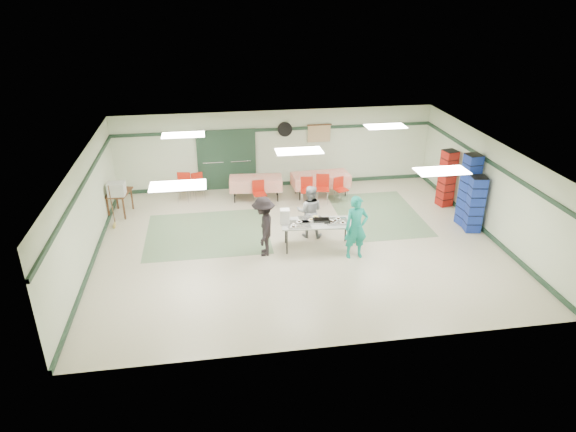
{
  "coord_description": "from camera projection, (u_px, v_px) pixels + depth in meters",
  "views": [
    {
      "loc": [
        -2.25,
        -12.51,
        6.71
      ],
      "look_at": [
        -0.34,
        -0.3,
        0.99
      ],
      "focal_mm": 32.0,
      "sensor_mm": 36.0,
      "label": 1
    }
  ],
  "objects": [
    {
      "name": "sheet_tray_left",
      "position": [
        299.0,
        225.0,
        13.65
      ],
      "size": [
        0.64,
        0.51,
        0.02
      ],
      "primitive_type": "cube",
      "rotation": [
        0.0,
        0.0,
        -0.09
      ],
      "color": "silver",
      "rests_on": "serving_table"
    },
    {
      "name": "baking_pan",
      "position": [
        321.0,
        221.0,
        13.81
      ],
      "size": [
        0.47,
        0.32,
        0.08
      ],
      "primitive_type": "cube",
      "rotation": [
        0.0,
        0.0,
        -0.09
      ],
      "color": "black",
      "rests_on": "serving_table"
    },
    {
      "name": "floor",
      "position": [
        298.0,
        243.0,
        14.35
      ],
      "size": [
        11.0,
        11.0,
        0.0
      ],
      "primitive_type": "plane",
      "color": "beige",
      "rests_on": "ground"
    },
    {
      "name": "wall_left",
      "position": [
        85.0,
        212.0,
        13.01
      ],
      "size": [
        0.0,
        9.0,
        9.0
      ],
      "primitive_type": "plane",
      "rotation": [
        1.57,
        0.0,
        1.57
      ],
      "color": "beige",
      "rests_on": "floor"
    },
    {
      "name": "foam_box_stack",
      "position": [
        285.0,
        216.0,
        13.68
      ],
      "size": [
        0.27,
        0.25,
        0.4
      ],
      "primitive_type": "cube",
      "rotation": [
        0.0,
        0.0,
        -0.09
      ],
      "color": "white",
      "rests_on": "serving_table"
    },
    {
      "name": "double_door_left",
      "position": [
        213.0,
        161.0,
        17.58
      ],
      "size": [
        0.9,
        0.06,
        2.1
      ],
      "primitive_type": "cube",
      "color": "gray",
      "rests_on": "floor"
    },
    {
      "name": "dining_table_b",
      "position": [
        256.0,
        183.0,
        17.0
      ],
      "size": [
        1.77,
        0.9,
        0.77
      ],
      "rotation": [
        0.0,
        0.0,
        -0.08
      ],
      "color": "red",
      "rests_on": "floor"
    },
    {
      "name": "broom",
      "position": [
        112.0,
        205.0,
        15.04
      ],
      "size": [
        0.08,
        0.22,
        1.32
      ],
      "primitive_type": "cylinder",
      "rotation": [
        0.14,
        0.0,
        0.26
      ],
      "color": "brown",
      "rests_on": "floor"
    },
    {
      "name": "green_patch_b",
      "position": [
        378.0,
        214.0,
        16.09
      ],
      "size": [
        2.5,
        3.5,
        0.01
      ],
      "primitive_type": "cube",
      "color": "gray",
      "rests_on": "floor"
    },
    {
      "name": "crate_stack_blue_a",
      "position": [
        469.0,
        190.0,
        15.03
      ],
      "size": [
        0.46,
        0.46,
        2.19
      ],
      "primitive_type": "cube",
      "rotation": [
        0.0,
        0.0,
        0.11
      ],
      "color": "#192998",
      "rests_on": "floor"
    },
    {
      "name": "baseboard_left",
      "position": [
        95.0,
        256.0,
        13.56
      ],
      "size": [
        0.06,
        9.0,
        0.12
      ],
      "primitive_type": "cube",
      "rotation": [
        0.0,
        0.0,
        1.57
      ],
      "color": "#1F3827",
      "rests_on": "floor"
    },
    {
      "name": "chair_c",
      "position": [
        340.0,
        187.0,
        16.9
      ],
      "size": [
        0.48,
        0.48,
        0.81
      ],
      "rotation": [
        0.0,
        0.0,
        0.36
      ],
      "color": "red",
      "rests_on": "floor"
    },
    {
      "name": "double_door_right",
      "position": [
        241.0,
        159.0,
        17.72
      ],
      "size": [
        0.9,
        0.06,
        2.1
      ],
      "primitive_type": "cube",
      "color": "gray",
      "rests_on": "floor"
    },
    {
      "name": "chair_d",
      "position": [
        259.0,
        191.0,
        16.52
      ],
      "size": [
        0.44,
        0.44,
        0.85
      ],
      "rotation": [
        0.0,
        0.0,
        0.12
      ],
      "color": "red",
      "rests_on": "floor"
    },
    {
      "name": "volunteer_teal",
      "position": [
        356.0,
        227.0,
        13.31
      ],
      "size": [
        0.64,
        0.44,
        1.71
      ],
      "primitive_type": "imported",
      "rotation": [
        0.0,
        0.0,
        0.05
      ],
      "color": "#159482",
      "rests_on": "floor"
    },
    {
      "name": "trim_left",
      "position": [
        82.0,
        186.0,
        12.72
      ],
      "size": [
        0.06,
        9.0,
        0.1
      ],
      "primitive_type": "cube",
      "rotation": [
        0.0,
        0.0,
        1.57
      ],
      "color": "#1F3827",
      "rests_on": "wall_back"
    },
    {
      "name": "baseboard_back",
      "position": [
        277.0,
        184.0,
        18.34
      ],
      "size": [
        11.0,
        0.06,
        0.12
      ],
      "primitive_type": "cube",
      "color": "#1F3827",
      "rests_on": "floor"
    },
    {
      "name": "chair_loose_a",
      "position": [
        198.0,
        183.0,
        17.19
      ],
      "size": [
        0.47,
        0.47,
        0.83
      ],
      "rotation": [
        0.0,
        0.0,
        0.26
      ],
      "color": "red",
      "rests_on": "floor"
    },
    {
      "name": "dining_table_a",
      "position": [
        321.0,
        179.0,
        17.31
      ],
      "size": [
        1.95,
        0.96,
        0.77
      ],
      "rotation": [
        0.0,
        0.0,
        0.06
      ],
      "color": "red",
      "rests_on": "floor"
    },
    {
      "name": "wall_right",
      "position": [
        489.0,
        187.0,
        14.56
      ],
      "size": [
        0.0,
        9.0,
        9.0
      ],
      "primitive_type": "plane",
      "rotation": [
        1.57,
        0.0,
        -1.57
      ],
      "color": "beige",
      "rests_on": "floor"
    },
    {
      "name": "chair_b",
      "position": [
        307.0,
        187.0,
        16.74
      ],
      "size": [
        0.45,
        0.45,
        0.87
      ],
      "rotation": [
        0.0,
        0.0,
        -0.11
      ],
      "color": "red",
      "rests_on": "floor"
    },
    {
      "name": "baseboard_right",
      "position": [
        481.0,
        228.0,
        15.1
      ],
      "size": [
        0.06,
        9.0,
        0.12
      ],
      "primitive_type": "cube",
      "rotation": [
        0.0,
        0.0,
        1.57
      ],
      "color": "#1F3827",
      "rests_on": "floor"
    },
    {
      "name": "serving_table",
      "position": [
        317.0,
        224.0,
        13.82
      ],
      "size": [
        2.0,
        0.95,
        0.76
      ],
      "rotation": [
        0.0,
        0.0,
        -0.09
      ],
      "color": "#A6A6A1",
      "rests_on": "floor"
    },
    {
      "name": "sheet_tray_right",
      "position": [
        337.0,
        222.0,
        13.82
      ],
      "size": [
        0.62,
        0.49,
        0.02
      ],
      "primitive_type": "cube",
      "rotation": [
        0.0,
        0.0,
        -0.09
      ],
      "color": "silver",
      "rests_on": "serving_table"
    },
    {
      "name": "scroll_banner",
      "position": [
        319.0,
        133.0,
        17.77
      ],
      "size": [
        0.8,
        0.02,
        0.6
      ],
      "primitive_type": "cube",
      "color": "tan",
      "rests_on": "wall_back"
    },
    {
      "name": "printer_table",
      "position": [
        119.0,
        195.0,
        15.86
      ],
      "size": [
        0.78,
        1.05,
        0.74
      ],
      "rotation": [
        0.0,
        0.0,
        -0.19
      ],
      "color": "brown",
      "rests_on": "floor"
    },
    {
      "name": "green_patch_a",
      "position": [
        208.0,
        233.0,
        14.9
      ],
      "size": [
        3.5,
        3.0,
        0.01
      ],
      "primitive_type": "cube",
      "color": "gray",
      "rests_on": "floor"
    },
    {
      "name": "trim_back",
      "position": [
        276.0,
        129.0,
        17.5
      ],
      "size": [
        11.0,
        0.06,
        0.1
      ],
      "primitive_type": "cube",
      "color": "#1F3827",
      "rests_on": "wall_back"
    },
    {
      "name": "door_frame",
      "position": [
        227.0,
        160.0,
        17.63
      ],
      "size": [
        2.0,
        0.03,
        2.15
      ],
      "primitive_type": "cube",
      "color": "#1F3827",
      "rests_on": "floor"
    },
    {
      "name": "trim_right",
      "position": [
        492.0,
        164.0,
        14.26
      ],
      "size": [
        0.06,
        9.0,
        0.1
      ],
      "primitive_type": "cube",
      "rotation": [
        0.0,
        0.0,
        1.57
      ],
      "color": "#1F3827",
      "rests_on": "wall_back"
    },
    {
      "name": "crate_stack_blue_b",
      "position": [
        475.0,
        204.0,
        14.72
      ],
      "size": [
        0.49,
        0.49,
        1.68
      ],
      "primitive_type": "cube",
      "rotation": [
        0.0,
        0.0,
        -0.16
      ],
      "color": "#192998",
      "rests_on": "floor"
    },
    {
      "name": "ceiling",
      "position": [
        299.0,
        150.0,
        13.22
      ],
      "size": [
        11.0,
        11.0,
        0.0
      ],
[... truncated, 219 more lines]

